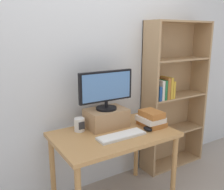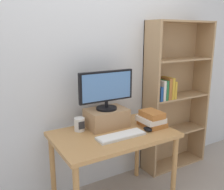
% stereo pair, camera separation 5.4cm
% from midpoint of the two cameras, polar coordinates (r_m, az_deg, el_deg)
% --- Properties ---
extents(back_wall, '(7.00, 0.08, 2.60)m').
position_cam_midpoint_polar(back_wall, '(2.61, -4.36, 5.80)').
color(back_wall, silver).
rests_on(back_wall, ground_plane).
extents(desk, '(1.11, 0.70, 0.77)m').
position_cam_midpoint_polar(desk, '(2.39, 0.97, -10.75)').
color(desk, '#B7844C').
rests_on(desk, ground_plane).
extents(bookshelf_unit, '(0.86, 0.28, 1.81)m').
position_cam_midpoint_polar(bookshelf_unit, '(3.17, 14.36, -0.12)').
color(bookshelf_unit, tan).
rests_on(bookshelf_unit, ground_plane).
extents(riser_box, '(0.39, 0.28, 0.18)m').
position_cam_midpoint_polar(riser_box, '(2.48, -0.63, -5.22)').
color(riser_box, '#A87F56').
rests_on(riser_box, desk).
extents(computer_monitor, '(0.57, 0.20, 0.38)m').
position_cam_midpoint_polar(computer_monitor, '(2.39, -0.63, 1.42)').
color(computer_monitor, black).
rests_on(computer_monitor, riser_box).
extents(keyboard, '(0.45, 0.15, 0.02)m').
position_cam_midpoint_polar(keyboard, '(2.26, 2.76, -9.29)').
color(keyboard, silver).
rests_on(keyboard, desk).
extents(computer_mouse, '(0.06, 0.10, 0.04)m').
position_cam_midpoint_polar(computer_mouse, '(2.41, 8.80, -7.73)').
color(computer_mouse, black).
rests_on(computer_mouse, desk).
extents(book_stack, '(0.22, 0.25, 0.16)m').
position_cam_midpoint_polar(book_stack, '(2.52, 9.66, -5.46)').
color(book_stack, '#AD662D').
rests_on(book_stack, desk).
extents(desk_speaker, '(0.10, 0.10, 0.13)m').
position_cam_midpoint_polar(desk_speaker, '(2.39, -6.79, -6.69)').
color(desk_speaker, silver).
rests_on(desk_speaker, desk).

